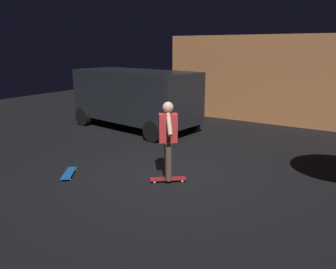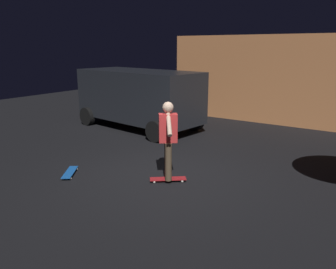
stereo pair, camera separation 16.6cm
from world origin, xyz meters
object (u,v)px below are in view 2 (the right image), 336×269
at_px(skateboard_ridden, 168,179).
at_px(skateboard_spare, 70,172).
at_px(parked_van, 139,95).
at_px(skater, 168,135).

distance_m(skateboard_ridden, skateboard_spare, 2.27).
height_order(parked_van, skateboard_ridden, parked_van).
height_order(parked_van, skateboard_spare, parked_van).
relative_size(parked_van, skater, 2.88).
xyz_separation_m(parked_van, skater, (3.70, -3.63, -0.12)).
height_order(skateboard_ridden, skater, skater).
bearing_deg(skater, skateboard_ridden, -135.00).
distance_m(parked_van, skater, 5.18).
bearing_deg(parked_van, skater, -44.41).
height_order(parked_van, skater, parked_van).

